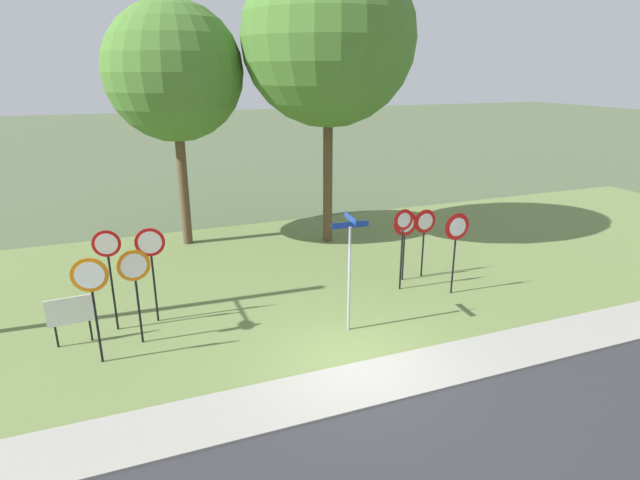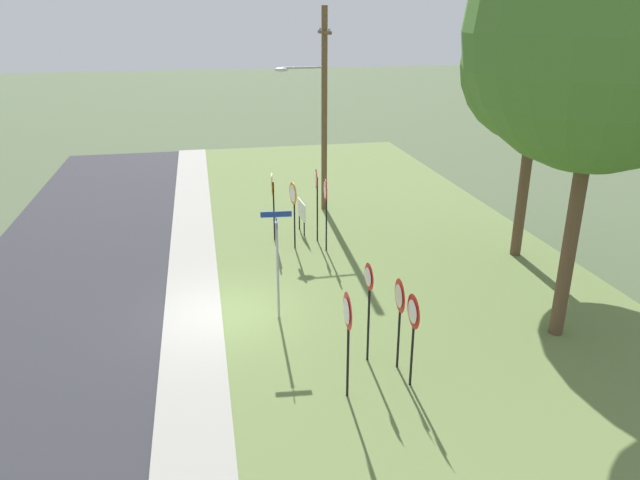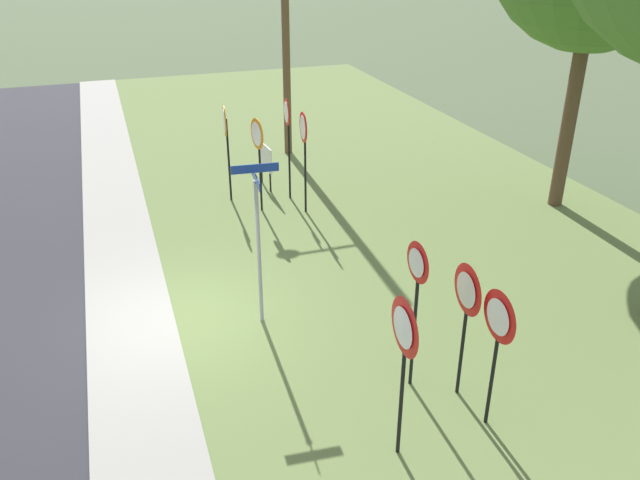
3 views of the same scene
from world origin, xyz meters
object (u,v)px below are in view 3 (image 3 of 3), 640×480
stop_sign_near_right (258,144)px  street_name_post (258,232)px  yield_sign_far_left (403,342)px  stop_sign_far_center (304,140)px  stop_sign_near_left (288,128)px  stop_sign_far_left (226,132)px  yield_sign_far_right (466,301)px  notice_board (265,159)px  utility_pole (281,9)px  yield_sign_near_left (416,283)px  yield_sign_near_right (497,329)px

stop_sign_near_right → street_name_post: bearing=-22.1°
yield_sign_far_left → stop_sign_far_center: bearing=171.8°
stop_sign_near_left → stop_sign_far_left: stop_sign_near_left is taller
stop_sign_far_center → yield_sign_far_left: (8.48, -1.35, -0.03)m
yield_sign_far_right → notice_board: yield_sign_far_right is taller
utility_pole → stop_sign_far_center: bearing=-9.7°
stop_sign_near_right → stop_sign_far_center: 1.16m
yield_sign_far_left → yield_sign_far_right: (-0.87, 1.45, -0.18)m
stop_sign_near_right → street_name_post: street_name_post is taller
stop_sign_near_left → yield_sign_near_left: (8.20, -0.39, -0.07)m
stop_sign_far_left → yield_sign_far_right: 9.18m
street_name_post → utility_pole: 10.20m
stop_sign_near_right → yield_sign_far_right: bearing=-0.1°
stop_sign_far_left → yield_sign_far_left: stop_sign_far_left is taller
stop_sign_far_left → street_name_post: bearing=0.1°
yield_sign_near_right → notice_board: (-10.39, -0.66, -0.86)m
stop_sign_far_center → notice_board: 2.35m
notice_board → utility_pole: bearing=150.2°
street_name_post → stop_sign_near_left: bearing=163.6°
yield_sign_near_left → utility_pole: bearing=171.2°
yield_sign_near_right → yield_sign_far_right: (-0.75, -0.06, 0.03)m
stop_sign_near_right → stop_sign_far_left: (-0.93, -0.62, 0.11)m
street_name_post → stop_sign_near_right: bearing=171.0°
stop_sign_far_center → notice_board: size_ratio=2.11×
stop_sign_far_left → utility_pole: utility_pole is taller
yield_sign_far_right → utility_pole: 12.69m
stop_sign_near_left → utility_pole: size_ratio=0.33×
stop_sign_near_right → utility_pole: 5.39m
stop_sign_near_left → street_name_post: size_ratio=0.88×
utility_pole → stop_sign_far_left: bearing=-36.5°
yield_sign_far_left → utility_pole: size_ratio=0.31×
notice_board → street_name_post: bearing=-19.3°
stop_sign_near_right → stop_sign_far_center: bearing=58.4°
stop_sign_near_left → stop_sign_near_right: stop_sign_near_left is taller
stop_sign_far_center → notice_board: (-2.02, -0.50, -1.09)m
yield_sign_near_right → notice_board: bearing=-176.4°
yield_sign_near_right → street_name_post: street_name_post is taller
stop_sign_near_left → stop_sign_near_right: size_ratio=1.11×
stop_sign_near_right → notice_board: bearing=152.2°
stop_sign_far_center → yield_sign_near_left: stop_sign_far_center is taller
yield_sign_near_right → notice_board: yield_sign_near_right is taller
stop_sign_near_right → yield_sign_far_left: size_ratio=0.97×
yield_sign_far_right → stop_sign_far_left: bearing=-166.8°
stop_sign_near_right → yield_sign_far_left: bearing=-10.1°
yield_sign_near_left → yield_sign_near_right: 1.38m
stop_sign_near_left → yield_sign_near_right: 9.40m
stop_sign_near_right → yield_sign_far_right: 8.16m
utility_pole → yield_sign_far_right: bearing=-3.3°
utility_pole → notice_board: bearing=-25.7°
yield_sign_far_right → utility_pole: (-12.37, 0.71, 2.74)m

